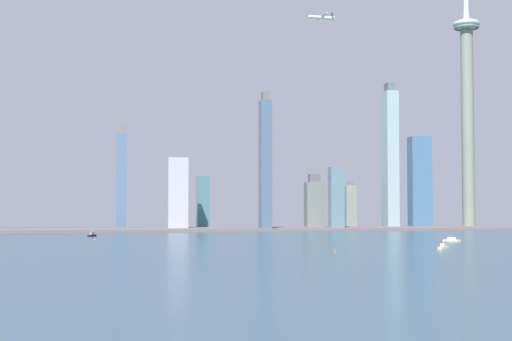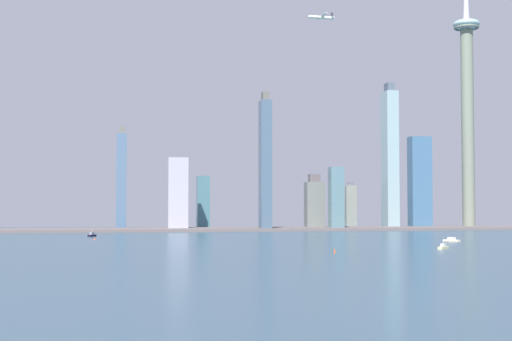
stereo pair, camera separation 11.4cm
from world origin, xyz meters
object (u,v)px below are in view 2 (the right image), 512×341
at_px(skyscraper_4, 314,204).
at_px(skyscraper_7, 420,182).
at_px(skyscraper_2, 336,199).
at_px(airplane, 321,17).
at_px(skyscraper_3, 203,202).
at_px(skyscraper_5, 390,158).
at_px(observation_tower, 467,96).
at_px(skyscraper_1, 121,180).
at_px(boat_3, 452,240).
at_px(channel_buoy_0, 95,239).
at_px(skyscraper_0, 178,194).
at_px(boat_0, 92,235).
at_px(skyscraper_8, 265,164).
at_px(boat_1, 443,247).
at_px(channel_buoy_1, 335,250).
at_px(skyscraper_9, 349,206).

bearing_deg(skyscraper_4, skyscraper_7, 3.33).
relative_size(skyscraper_2, airplane, 2.33).
distance_m(skyscraper_3, skyscraper_5, 251.27).
xyz_separation_m(observation_tower, airplane, (-211.85, -48.67, 82.98)).
relative_size(skyscraper_1, boat_3, 9.09).
height_order(skyscraper_1, boat_3, skyscraper_1).
bearing_deg(channel_buoy_0, skyscraper_5, 33.00).
bearing_deg(skyscraper_1, skyscraper_4, -14.20).
height_order(skyscraper_0, boat_3, skyscraper_0).
bearing_deg(boat_0, skyscraper_3, 176.66).
distance_m(skyscraper_0, boat_3, 369.63).
height_order(skyscraper_7, skyscraper_8, skyscraper_8).
relative_size(skyscraper_5, boat_1, 16.25).
bearing_deg(channel_buoy_0, skyscraper_3, 66.27).
xyz_separation_m(skyscraper_0, boat_1, (162.27, -397.60, -42.46)).
bearing_deg(skyscraper_3, skyscraper_7, -9.03).
bearing_deg(skyscraper_5, boat_0, -155.11).
xyz_separation_m(skyscraper_3, channel_buoy_0, (-125.28, -284.96, -33.30)).
distance_m(skyscraper_1, skyscraper_4, 251.89).
relative_size(skyscraper_2, skyscraper_3, 1.13).
xyz_separation_m(skyscraper_0, boat_3, (214.42, -298.05, -42.63)).
bearing_deg(skyscraper_2, skyscraper_1, 159.57).
relative_size(skyscraper_0, channel_buoy_0, 44.65).
relative_size(boat_0, boat_1, 1.04).
bearing_deg(boat_1, skyscraper_3, 60.71).
height_order(skyscraper_0, skyscraper_5, skyscraper_5).
bearing_deg(observation_tower, airplane, -167.06).
xyz_separation_m(skyscraper_3, boat_3, (177.09, -367.22, -32.97)).
distance_m(skyscraper_8, boat_3, 300.89).
distance_m(observation_tower, skyscraper_1, 468.02).
bearing_deg(channel_buoy_0, skyscraper_2, 34.93).
bearing_deg(skyscraper_4, skyscraper_3, 158.69).
distance_m(skyscraper_1, skyscraper_8, 202.00).
relative_size(observation_tower, skyscraper_2, 4.91).
relative_size(skyscraper_3, skyscraper_8, 0.41).
height_order(skyscraper_1, channel_buoy_1, skyscraper_1).
bearing_deg(skyscraper_9, skyscraper_8, -140.96).
xyz_separation_m(boat_0, airplane, (263.02, 112.84, 256.58)).
distance_m(skyscraper_8, skyscraper_9, 185.25).
xyz_separation_m(skyscraper_7, boat_3, (-104.94, -322.37, -59.00)).
bearing_deg(boat_1, skyscraper_5, 30.38).
bearing_deg(airplane, boat_3, 94.38).
bearing_deg(skyscraper_9, skyscraper_1, -179.09).
bearing_deg(skyscraper_0, airplane, -12.56).
bearing_deg(boat_0, skyscraper_0, 175.59).
bearing_deg(channel_buoy_1, boat_1, 13.81).
relative_size(skyscraper_9, channel_buoy_0, 31.54).
distance_m(skyscraper_3, skyscraper_9, 203.65).
distance_m(channel_buoy_0, airplane, 405.13).
bearing_deg(airplane, observation_tower, -172.47).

